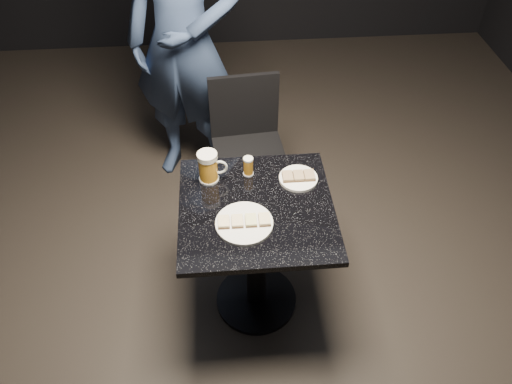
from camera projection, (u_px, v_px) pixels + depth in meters
The scene contains 10 objects.
floor at pixel (256, 300), 2.77m from camera, with size 6.00×6.00×0.00m, color black.
plate_large at pixel (244, 223), 2.17m from camera, with size 0.25×0.25×0.01m, color white.
plate_small at pixel (298, 178), 2.37m from camera, with size 0.18×0.18×0.01m, color white.
patron at pixel (184, 43), 2.90m from camera, with size 0.70×0.46×1.93m, color navy.
table at pixel (256, 241), 2.42m from camera, with size 0.70×0.70×0.75m.
beer_mug at pixel (209, 167), 2.32m from camera, with size 0.14×0.10×0.16m.
beer_tumbler at pixel (248, 166), 2.37m from camera, with size 0.05×0.05×0.10m.
chair at pixel (248, 141), 2.99m from camera, with size 0.45×0.45×0.88m.
canapes_on_plate_large at pixel (244, 221), 2.15m from camera, with size 0.23×0.07×0.02m.
canapes_on_plate_small at pixel (298, 176), 2.36m from camera, with size 0.15×0.07×0.02m.
Camera 1 is at (-0.13, -1.56, 2.36)m, focal length 35.00 mm.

